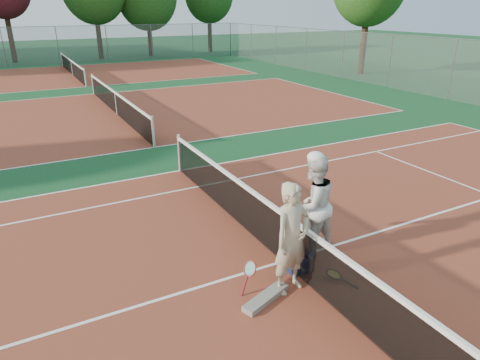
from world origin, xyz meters
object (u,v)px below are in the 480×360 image
object	(u,v)px
racket_black_held	(324,235)
player_a	(292,238)
player_b	(312,205)
racket_spare	(334,276)
water_bottle	(311,263)
sports_bag_navy	(298,266)
racket_red	(250,276)
sports_bag_purple	(299,257)
net_main	(284,238)

from	to	relation	value
racket_black_held	player_a	bearing A→B (deg)	-1.81
player_b	racket_spare	bearing A→B (deg)	72.60
racket_spare	water_bottle	xyz separation A→B (m)	(-0.19, 0.43, 0.07)
racket_black_held	sports_bag_navy	size ratio (longest dim) A/B	1.74
racket_red	racket_black_held	size ratio (longest dim) A/B	0.96
player_a	sports_bag_purple	world-z (taller)	player_a
racket_black_held	racket_red	bearing A→B (deg)	-17.79
water_bottle	sports_bag_purple	bearing A→B (deg)	98.52
net_main	player_b	bearing A→B (deg)	7.86
sports_bag_purple	player_a	bearing A→B (deg)	-135.77
player_b	racket_black_held	bearing A→B (deg)	166.47
player_b	racket_black_held	world-z (taller)	player_b
water_bottle	sports_bag_navy	bearing A→B (deg)	167.35
net_main	player_a	distance (m)	0.94
net_main	player_a	xyz separation A→B (m)	(-0.35, -0.74, 0.46)
player_a	water_bottle	bearing A→B (deg)	11.49
racket_red	water_bottle	world-z (taller)	racket_red
sports_bag_navy	racket_black_held	bearing A→B (deg)	26.54
player_b	sports_bag_navy	distance (m)	1.20
racket_red	racket_spare	bearing A→B (deg)	-40.68
racket_black_held	sports_bag_navy	bearing A→B (deg)	-5.86
player_a	sports_bag_navy	world-z (taller)	player_a
water_bottle	racket_spare	bearing A→B (deg)	-66.20
player_a	racket_red	xyz separation A→B (m)	(-0.62, 0.28, -0.70)
player_a	racket_red	world-z (taller)	player_a
player_a	player_b	xyz separation A→B (m)	(1.04, 0.84, 0.02)
racket_black_held	sports_bag_navy	world-z (taller)	racket_black_held
player_a	sports_bag_navy	bearing A→B (deg)	27.84
net_main	sports_bag_purple	distance (m)	0.48
racket_black_held	net_main	bearing A→B (deg)	-29.43
player_a	water_bottle	xyz separation A→B (m)	(0.64, 0.27, -0.82)
player_b	sports_bag_navy	world-z (taller)	player_b
net_main	player_a	bearing A→B (deg)	-115.26
net_main	water_bottle	size ratio (longest dim) A/B	36.60
net_main	sports_bag_navy	size ratio (longest dim) A/B	33.73
player_b	sports_bag_purple	bearing A→B (deg)	25.03
player_b	sports_bag_purple	size ratio (longest dim) A/B	5.98
racket_black_held	racket_spare	bearing A→B (deg)	29.23
sports_bag_purple	player_b	bearing A→B (deg)	30.24
player_a	racket_spare	world-z (taller)	player_a
player_a	racket_black_held	size ratio (longest dim) A/B	3.44
racket_black_held	water_bottle	distance (m)	0.89
player_b	racket_black_held	size ratio (longest dim) A/B	3.52
racket_spare	net_main	bearing A→B (deg)	2.47
player_a	racket_black_held	world-z (taller)	player_a
racket_black_held	player_b	bearing A→B (deg)	-40.72
sports_bag_navy	racket_spare	bearing A→B (deg)	-48.34
player_a	sports_bag_purple	bearing A→B (deg)	33.02
player_a	net_main	bearing A→B (deg)	53.53
racket_spare	water_bottle	distance (m)	0.48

